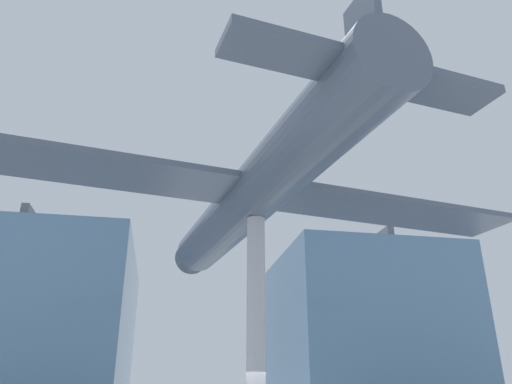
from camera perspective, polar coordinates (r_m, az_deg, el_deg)
The scene contains 4 objects.
glass_pavilion_left at distance 31.19m, azimuth -23.77°, elevation -15.09°, with size 9.81×14.35×10.39m.
glass_pavilion_right at distance 32.65m, azimuth 10.98°, elevation -16.76°, with size 9.81×14.35×10.39m.
support_pylon_central at distance 13.87m, azimuth 0.00°, elevation -16.29°, with size 0.51×0.51×6.74m.
suspended_airplane at distance 15.10m, azimuth -0.27°, elevation -0.24°, with size 18.39×15.53×2.83m.
Camera 1 is at (-2.54, -13.55, 1.88)m, focal length 35.00 mm.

